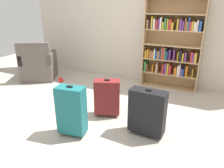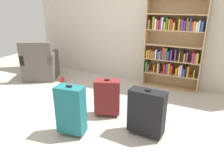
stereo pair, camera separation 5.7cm
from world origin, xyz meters
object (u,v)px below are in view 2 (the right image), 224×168
object	(u,v)px
mug	(62,80)
suitcase_teal	(71,110)
bookshelf	(173,46)
suitcase_dark_red	(107,97)
suitcase_black	(147,112)
armchair	(41,66)

from	to	relation	value
mug	suitcase_teal	size ratio (longest dim) A/B	0.17
bookshelf	mug	xyz separation A→B (m)	(-2.27, -0.74, -0.83)
bookshelf	suitcase_dark_red	bearing A→B (deg)	-111.12
suitcase_black	armchair	bearing A→B (deg)	158.90
suitcase_dark_red	mug	bearing A→B (deg)	150.80
bookshelf	suitcase_dark_red	xyz separation A→B (m)	(-0.64, -1.65, -0.56)
armchair	mug	bearing A→B (deg)	3.47
suitcase_teal	suitcase_black	bearing A→B (deg)	25.20
mug	suitcase_black	distance (m)	2.63
mug	suitcase_dark_red	world-z (taller)	suitcase_dark_red
armchair	suitcase_black	bearing A→B (deg)	-21.10
armchair	suitcase_teal	world-z (taller)	armchair
bookshelf	suitcase_black	bearing A→B (deg)	-87.75
suitcase_black	suitcase_dark_red	bearing A→B (deg)	160.54
mug	suitcase_black	bearing A→B (deg)	-26.39
bookshelf	armchair	size ratio (longest dim) A/B	1.87
bookshelf	mug	size ratio (longest dim) A/B	14.75
armchair	suitcase_black	xyz separation A→B (m)	(2.92, -1.13, 0.03)
armchair	suitcase_teal	distance (m)	2.55
mug	suitcase_teal	xyz separation A→B (m)	(1.44, -1.58, 0.32)
bookshelf	mug	bearing A→B (deg)	-161.88
suitcase_dark_red	suitcase_teal	bearing A→B (deg)	-105.46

